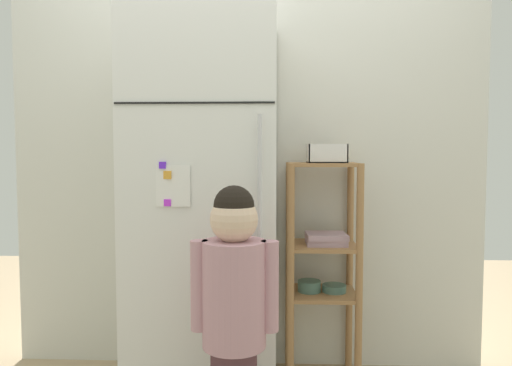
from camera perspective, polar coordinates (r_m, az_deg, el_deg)
name	(u,v)px	position (r m, az deg, el deg)	size (l,w,h in m)	color
kitchen_wall_back	(247,155)	(2.64, -1.10, 3.36)	(2.59, 0.03, 2.34)	silver
refrigerator	(204,206)	(2.36, -6.17, -2.76)	(0.71, 0.59, 1.84)	white
child_standing	(235,293)	(1.90, -2.57, -12.97)	(0.34, 0.25, 1.06)	brown
pantry_shelf_unit	(322,255)	(2.50, 7.92, -8.46)	(0.37, 0.33, 1.13)	#9E7247
fruit_bin	(327,155)	(2.46, 8.50, 3.31)	(0.19, 0.20, 0.09)	white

